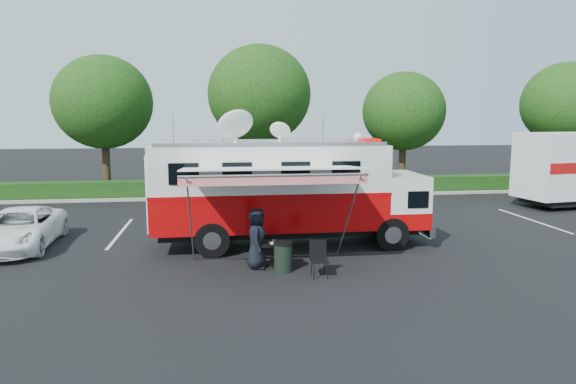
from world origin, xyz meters
name	(u,v)px	position (x,y,z in m)	size (l,w,h in m)	color
ground_plane	(290,245)	(0.00, 0.00, 0.00)	(120.00, 120.00, 0.00)	black
back_border	(279,110)	(1.14, 12.90, 5.00)	(60.00, 6.14, 8.87)	#9E998E
stall_lines	(268,228)	(-0.50, 3.00, 0.00)	(24.12, 5.50, 0.01)	silver
command_truck	(288,191)	(-0.09, 0.00, 2.02)	(9.81, 2.70, 4.71)	black
awning	(271,171)	(-0.96, -2.80, 3.04)	(5.35, 2.76, 3.23)	white
white_suv	(20,248)	(-9.61, 0.96, 0.00)	(2.32, 5.04, 1.40)	white
person	(257,268)	(-1.41, -2.62, 0.00)	(0.92, 0.60, 1.88)	black
folding_table	(276,245)	(-0.83, -2.73, 0.75)	(0.94, 0.66, 0.80)	black
folding_chair	(319,255)	(0.34, -3.66, 0.63)	(0.56, 0.58, 1.06)	black
trash_bin	(283,257)	(-0.64, -3.07, 0.45)	(0.60, 0.60, 0.90)	black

